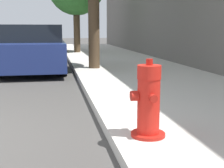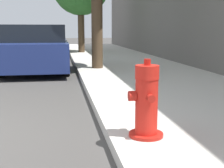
{
  "view_description": "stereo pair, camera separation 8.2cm",
  "coord_description": "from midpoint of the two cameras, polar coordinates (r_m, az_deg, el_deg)",
  "views": [
    {
      "loc": [
        1.35,
        -3.31,
        1.25
      ],
      "look_at": [
        2.15,
        0.92,
        0.49
      ],
      "focal_mm": 50.0,
      "sensor_mm": 36.0,
      "label": 1
    },
    {
      "loc": [
        1.44,
        -3.33,
        1.25
      ],
      "look_at": [
        2.15,
        0.92,
        0.49
      ],
      "focal_mm": 50.0,
      "sensor_mm": 36.0,
      "label": 2
    }
  ],
  "objects": [
    {
      "name": "fire_hydrant",
      "position": [
        3.26,
        7.01,
        -3.35
      ],
      "size": [
        0.37,
        0.36,
        0.82
      ],
      "color": "red",
      "rests_on": "sidewalk_slab"
    },
    {
      "name": "parked_car_near",
      "position": [
        9.8,
        -13.41,
        6.36
      ],
      "size": [
        1.89,
        4.58,
        1.36
      ],
      "color": "navy",
      "rests_on": "ground_plane"
    },
    {
      "name": "parked_car_mid",
      "position": [
        16.7,
        -11.46,
        7.86
      ],
      "size": [
        1.73,
        4.56,
        1.37
      ],
      "color": "black",
      "rests_on": "ground_plane"
    }
  ]
}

